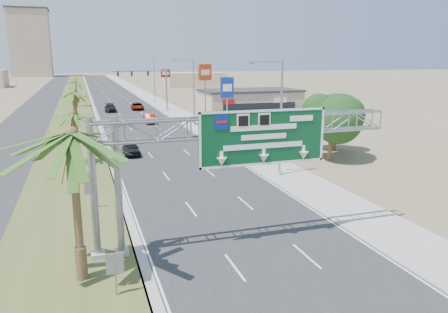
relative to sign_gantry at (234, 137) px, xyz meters
name	(u,v)px	position (x,y,z in m)	size (l,w,h in m)	color
road	(114,96)	(1.06, 100.07, -6.05)	(12.00, 300.00, 0.02)	#28282B
sidewalk_right	(146,95)	(9.56, 100.07, -6.01)	(4.00, 300.00, 0.10)	#9E9B93
median_grass	(75,97)	(-8.94, 100.07, -6.00)	(7.00, 300.00, 0.12)	#454E22
opposing_road	(46,98)	(-15.94, 100.07, -6.05)	(8.00, 300.00, 0.02)	#28282B
sign_gantry	(234,137)	(0.00, 0.00, 0.00)	(16.75, 1.24, 7.50)	gray
palm_near	(71,135)	(-8.14, -1.93, 0.87)	(5.70, 5.70, 8.35)	brown
palm_row_b	(73,114)	(-8.44, 22.07, -1.16)	(3.99, 3.99, 5.95)	brown
palm_row_c	(73,93)	(-8.44, 38.07, -0.39)	(3.99, 3.99, 6.75)	brown
palm_row_d	(75,93)	(-8.44, 56.07, -1.64)	(3.99, 3.99, 5.45)	brown
palm_row_e	(75,83)	(-8.44, 75.07, -0.97)	(3.99, 3.99, 6.15)	brown
palm_row_f	(76,79)	(-8.44, 100.07, -1.35)	(3.99, 3.99, 5.75)	brown
streetlight_near	(279,123)	(8.36, 12.07, -1.36)	(3.27, 0.44, 10.00)	gray
streetlight_mid	(193,95)	(8.36, 42.07, -1.36)	(3.27, 0.44, 10.00)	gray
streetlight_far	(154,82)	(8.36, 78.07, -1.36)	(3.27, 0.44, 10.00)	gray
signal_mast	(156,86)	(6.23, 62.05, -1.21)	(10.28, 0.71, 8.00)	gray
store_building	(250,101)	(23.06, 56.07, -4.06)	(18.00, 10.00, 4.00)	#C6AF86
oak_near	(332,116)	(16.06, 16.07, -1.53)	(4.50, 4.50, 6.80)	brown
oak_far	(336,116)	(19.06, 20.07, -2.24)	(3.50, 3.50, 5.60)	brown
median_signback_a	(115,267)	(-6.74, -3.93, -4.61)	(0.75, 0.08, 2.08)	gray
median_signback_b	(90,190)	(-7.44, 8.07, -4.61)	(0.75, 0.08, 2.08)	gray
tower_distant	(30,43)	(-30.94, 240.07, 11.44)	(20.00, 16.00, 35.00)	gray
building_distant_right	(194,80)	(31.06, 130.07, -3.56)	(20.00, 12.00, 5.00)	#C6AF86
car_left_lane	(131,149)	(-2.87, 24.57, -5.35)	(1.66, 4.13, 1.41)	black
car_mid_lane	(150,119)	(2.56, 47.11, -5.31)	(1.58, 4.54, 1.50)	maroon
car_right_lane	(137,106)	(3.06, 66.25, -5.37)	(2.27, 4.92, 1.37)	gray
car_far	(110,108)	(-2.30, 64.55, -5.32)	(2.05, 5.05, 1.47)	black
pole_sign_red_near	(205,76)	(10.50, 42.75, 1.37)	(2.30, 1.28, 9.41)	gray
pole_sign_blue	(227,90)	(12.81, 39.19, -0.46)	(2.01, 0.44, 7.59)	gray
pole_sign_red_far	(166,76)	(11.20, 78.36, 0.04)	(2.22, 0.60, 7.75)	gray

